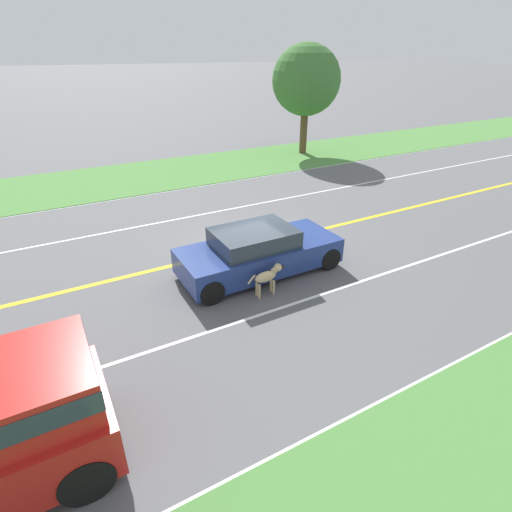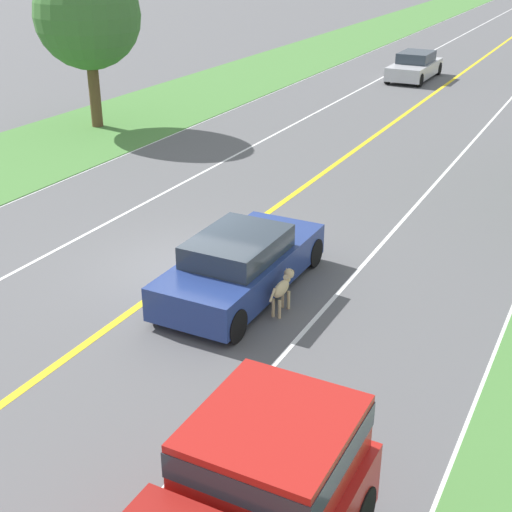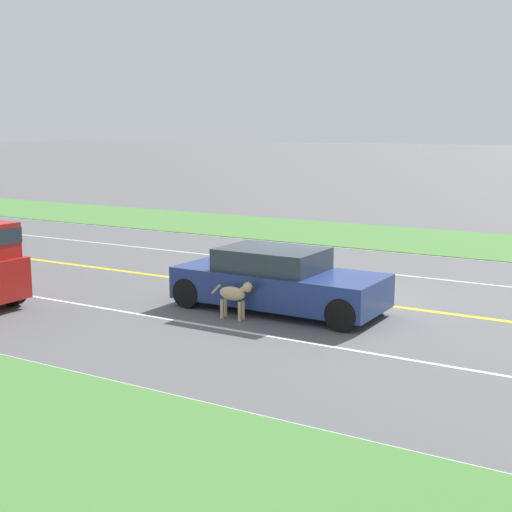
{
  "view_description": "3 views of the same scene",
  "coord_description": "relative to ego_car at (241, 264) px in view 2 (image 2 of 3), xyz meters",
  "views": [
    {
      "loc": [
        10.5,
        -5.57,
        5.82
      ],
      "look_at": [
        2.41,
        -1.06,
        1.02
      ],
      "focal_mm": 28.0,
      "sensor_mm": 36.0,
      "label": 1
    },
    {
      "loc": [
        8.2,
        -12.6,
        7.15
      ],
      "look_at": [
        2.04,
        -0.69,
        1.01
      ],
      "focal_mm": 50.0,
      "sensor_mm": 36.0,
      "label": 2
    },
    {
      "loc": [
        15.06,
        6.97,
        3.93
      ],
      "look_at": [
        1.86,
        -0.94,
        1.22
      ],
      "focal_mm": 50.0,
      "sensor_mm": 36.0,
      "label": 3
    }
  ],
  "objects": [
    {
      "name": "roadside_tree_left_near",
      "position": [
        -11.91,
        9.93,
        3.57
      ],
      "size": [
        4.02,
        4.02,
        6.26
      ],
      "color": "brown",
      "rests_on": "ground"
    },
    {
      "name": "lane_dash_same_dir",
      "position": [
        1.9,
        0.53,
        -0.65
      ],
      "size": [
        0.1,
        160.0,
        0.01
      ],
      "primitive_type": "cube",
      "color": "white",
      "rests_on": "ground"
    },
    {
      "name": "ego_car",
      "position": [
        0.0,
        0.0,
        0.0
      ],
      "size": [
        1.92,
        4.66,
        1.38
      ],
      "color": "navy",
      "rests_on": "ground"
    },
    {
      "name": "lane_dash_oncoming",
      "position": [
        -5.1,
        0.53,
        -0.65
      ],
      "size": [
        0.1,
        160.0,
        0.01
      ],
      "primitive_type": "cube",
      "color": "white",
      "rests_on": "ground"
    },
    {
      "name": "lane_edge_line_right",
      "position": [
        5.4,
        0.53,
        -0.65
      ],
      "size": [
        0.14,
        160.0,
        0.01
      ],
      "primitive_type": "cube",
      "color": "white",
      "rests_on": "ground"
    },
    {
      "name": "oncoming_car",
      "position": [
        -3.5,
        25.57,
        -0.01
      ],
      "size": [
        1.87,
        4.55,
        1.38
      ],
      "rotation": [
        0.0,
        0.0,
        3.14
      ],
      "color": "silver",
      "rests_on": "ground"
    },
    {
      "name": "ground_plane",
      "position": [
        -1.6,
        0.53,
        -0.66
      ],
      "size": [
        400.0,
        400.0,
        0.0
      ],
      "primitive_type": "plane",
      "color": "#5B5B5E"
    },
    {
      "name": "centre_divider_line",
      "position": [
        -1.6,
        0.53,
        -0.65
      ],
      "size": [
        0.18,
        160.0,
        0.01
      ],
      "primitive_type": "cube",
      "color": "yellow",
      "rests_on": "ground"
    },
    {
      "name": "dog",
      "position": [
        1.16,
        -0.37,
        -0.11
      ],
      "size": [
        0.22,
        1.11,
        0.85
      ],
      "rotation": [
        0.0,
        0.0,
        0.01
      ],
      "color": "#D1B784",
      "rests_on": "ground"
    }
  ]
}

